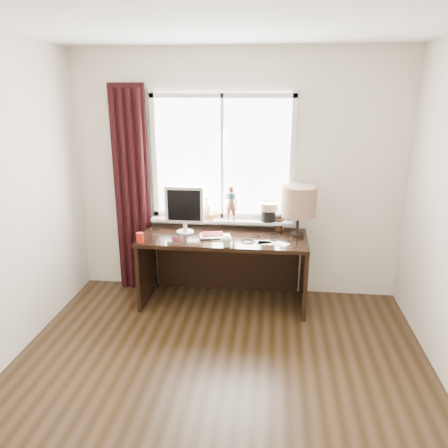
# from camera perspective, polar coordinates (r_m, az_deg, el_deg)

# --- Properties ---
(floor) EXTENTS (3.50, 4.00, 0.00)m
(floor) POSITION_cam_1_polar(r_m,az_deg,el_deg) (3.40, -1.71, -23.01)
(floor) COLOR #382617
(floor) RESTS_ON ground
(ceiling) EXTENTS (3.50, 4.00, 0.00)m
(ceiling) POSITION_cam_1_polar(r_m,az_deg,el_deg) (2.62, -2.28, 26.12)
(ceiling) COLOR white
(ceiling) RESTS_ON wall_back
(wall_back) EXTENTS (3.50, 0.00, 2.60)m
(wall_back) POSITION_cam_1_polar(r_m,az_deg,el_deg) (4.66, 1.68, 6.26)
(wall_back) COLOR silver
(wall_back) RESTS_ON ground
(laptop) EXTENTS (0.35, 0.28, 0.02)m
(laptop) POSITION_cam_1_polar(r_m,az_deg,el_deg) (4.40, -1.12, -1.66)
(laptop) COLOR silver
(laptop) RESTS_ON desk
(mug) EXTENTS (0.13, 0.13, 0.10)m
(mug) POSITION_cam_1_polar(r_m,az_deg,el_deg) (4.15, 0.34, -2.32)
(mug) COLOR white
(mug) RESTS_ON desk
(red_cup) EXTENTS (0.07, 0.07, 0.10)m
(red_cup) POSITION_cam_1_polar(r_m,az_deg,el_deg) (4.34, -10.90, -1.75)
(red_cup) COLOR #A81910
(red_cup) RESTS_ON desk
(window) EXTENTS (1.52, 0.21, 1.40)m
(window) POSITION_cam_1_polar(r_m,az_deg,el_deg) (4.62, -0.15, 6.25)
(window) COLOR white
(window) RESTS_ON ground
(curtain) EXTENTS (0.38, 0.09, 2.25)m
(curtain) POSITION_cam_1_polar(r_m,az_deg,el_deg) (4.84, -11.95, 4.06)
(curtain) COLOR black
(curtain) RESTS_ON floor
(desk) EXTENTS (1.70, 0.70, 0.75)m
(desk) POSITION_cam_1_polar(r_m,az_deg,el_deg) (4.63, 0.06, -4.05)
(desk) COLOR black
(desk) RESTS_ON floor
(monitor) EXTENTS (0.40, 0.18, 0.49)m
(monitor) POSITION_cam_1_polar(r_m,az_deg,el_deg) (4.50, -5.19, 2.22)
(monitor) COLOR beige
(monitor) RESTS_ON desk
(notebook_stack) EXTENTS (0.26, 0.23, 0.03)m
(notebook_stack) POSITION_cam_1_polar(r_m,az_deg,el_deg) (4.45, -1.54, -1.42)
(notebook_stack) COLOR beige
(notebook_stack) RESTS_ON desk
(brush_holder) EXTENTS (0.09, 0.09, 0.25)m
(brush_holder) POSITION_cam_1_polar(r_m,az_deg,el_deg) (4.67, 7.13, -0.05)
(brush_holder) COLOR black
(brush_holder) RESTS_ON desk
(icon_frame) EXTENTS (0.10, 0.02, 0.13)m
(icon_frame) POSITION_cam_1_polar(r_m,az_deg,el_deg) (4.70, 7.23, 0.10)
(icon_frame) COLOR gold
(icon_frame) RESTS_ON desk
(table_lamp) EXTENTS (0.35, 0.35, 0.52)m
(table_lamp) POSITION_cam_1_polar(r_m,az_deg,el_deg) (4.42, 9.74, 2.89)
(table_lamp) COLOR black
(table_lamp) RESTS_ON desk
(loose_papers) EXTENTS (0.35, 0.19, 0.00)m
(loose_papers) POSITION_cam_1_polar(r_m,az_deg,el_deg) (4.28, 6.03, -2.48)
(loose_papers) COLOR white
(loose_papers) RESTS_ON desk
(desk_cables) EXTENTS (0.39, 0.34, 0.01)m
(desk_cables) POSITION_cam_1_polar(r_m,az_deg,el_deg) (4.40, 4.48, -1.86)
(desk_cables) COLOR black
(desk_cables) RESTS_ON desk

